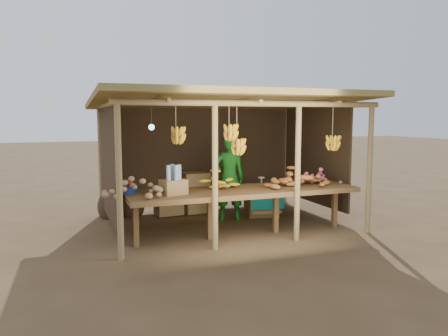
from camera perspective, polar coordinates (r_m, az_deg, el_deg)
name	(u,v)px	position (r m, az deg, el deg)	size (l,w,h in m)	color
ground	(224,223)	(8.32, 0.00, -7.20)	(60.00, 60.00, 0.00)	brown
stall_structure	(226,122)	(7.97, 0.32, 6.03)	(4.70, 3.50, 2.43)	#977C4E
counter	(244,193)	(7.31, 2.60, -3.24)	(3.90, 1.05, 0.80)	brown
potato_heap	(134,186)	(6.63, -11.67, -2.26)	(0.96, 0.57, 0.36)	#936F4C
sweet_potato_heap	(297,176)	(7.68, 9.57, -1.01)	(1.12, 0.67, 0.36)	#BC6930
onion_heap	(315,174)	(8.01, 11.83, -0.76)	(0.84, 0.51, 0.36)	#B3575D
banana_pile	(219,179)	(7.25, -0.70, -1.42)	(0.65, 0.39, 0.35)	yellow
tomato_basin	(125,188)	(7.11, -12.76, -2.53)	(0.37, 0.37, 0.19)	navy
bottle_box	(173,183)	(6.82, -6.65, -1.95)	(0.43, 0.38, 0.47)	olive
vendor	(229,178)	(8.37, 0.64, -1.33)	(0.60, 0.40, 1.66)	#176919
tarp_crate	(261,199)	(8.94, 4.90, -4.07)	(0.77, 0.69, 0.81)	brown
carton_stack	(187,196)	(9.06, -4.89, -3.70)	(1.13, 0.46, 0.83)	olive
burlap_sacks	(121,203)	(9.00, -13.26, -4.44)	(0.93, 0.49, 0.66)	#412F1E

